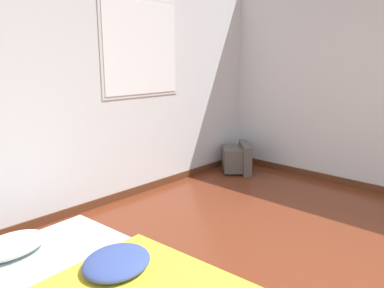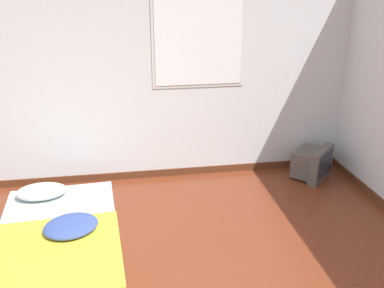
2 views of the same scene
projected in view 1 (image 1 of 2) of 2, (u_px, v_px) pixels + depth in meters
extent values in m
cube|color=silver|center=(90.00, 84.00, 3.76)|extent=(7.39, 0.06, 2.60)
cube|color=#562D19|center=(100.00, 202.00, 4.02)|extent=(7.39, 0.02, 0.09)
cube|color=silver|center=(142.00, 49.00, 4.11)|extent=(1.08, 0.01, 1.06)
cube|color=white|center=(142.00, 49.00, 4.11)|extent=(1.01, 0.01, 0.99)
ellipsoid|color=silver|center=(11.00, 246.00, 2.74)|extent=(0.54, 0.37, 0.14)
ellipsoid|color=#384C93|center=(117.00, 262.00, 2.49)|extent=(0.61, 0.57, 0.11)
cube|color=#56514C|center=(232.00, 159.00, 5.22)|extent=(0.49, 0.49, 0.32)
cube|color=#56514C|center=(245.00, 157.00, 5.22)|extent=(0.46, 0.45, 0.40)
cube|color=#283342|center=(249.00, 157.00, 5.22)|extent=(0.32, 0.31, 0.29)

